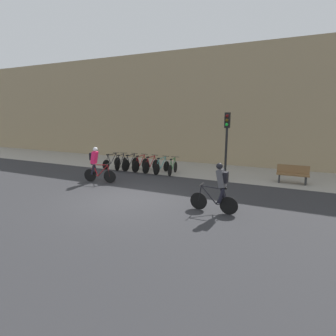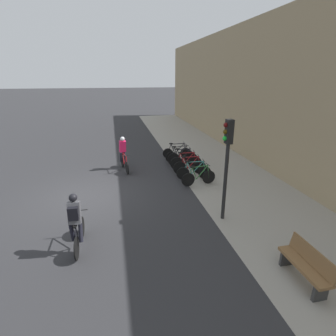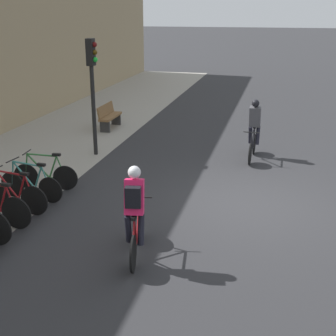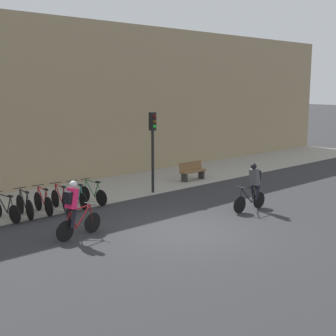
{
  "view_description": "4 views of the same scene",
  "coord_description": "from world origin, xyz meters",
  "px_view_note": "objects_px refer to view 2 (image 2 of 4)",
  "views": [
    {
      "loc": [
        5.61,
        -8.33,
        3.34
      ],
      "look_at": [
        1.06,
        1.57,
        1.1
      ],
      "focal_mm": 28.0,
      "sensor_mm": 36.0,
      "label": 1
    },
    {
      "loc": [
        10.24,
        1.36,
        4.7
      ],
      "look_at": [
        -0.22,
        3.55,
        0.91
      ],
      "focal_mm": 28.0,
      "sensor_mm": 36.0,
      "label": 2
    },
    {
      "loc": [
        -9.97,
        -0.52,
        4.26
      ],
      "look_at": [
        -1.58,
        1.52,
        1.29
      ],
      "focal_mm": 50.0,
      "sensor_mm": 36.0,
      "label": 3
    },
    {
      "loc": [
        -10.0,
        -10.02,
        4.49
      ],
      "look_at": [
        1.14,
        2.11,
        1.61
      ],
      "focal_mm": 50.0,
      "sensor_mm": 36.0,
      "label": 4
    }
  ],
  "objects_px": {
    "bench": "(306,265)",
    "parked_bike_2": "(183,158)",
    "cyclist_pink": "(123,152)",
    "parked_bike_6": "(199,177)",
    "parked_bike_5": "(194,172)",
    "parked_bike_4": "(190,167)",
    "parked_bike_3": "(186,162)",
    "parked_bike_0": "(177,152)",
    "cyclist_grey": "(76,221)",
    "traffic_light_pole": "(227,152)",
    "parked_bike_1": "(179,155)"
  },
  "relations": [
    {
      "from": "parked_bike_1",
      "to": "parked_bike_3",
      "type": "distance_m",
      "value": 1.4
    },
    {
      "from": "cyclist_pink",
      "to": "parked_bike_3",
      "type": "bearing_deg",
      "value": 78.23
    },
    {
      "from": "parked_bike_0",
      "to": "parked_bike_4",
      "type": "bearing_deg",
      "value": 0.04
    },
    {
      "from": "cyclist_pink",
      "to": "cyclist_grey",
      "type": "height_order",
      "value": "cyclist_pink"
    },
    {
      "from": "cyclist_pink",
      "to": "traffic_light_pole",
      "type": "distance_m",
      "value": 6.69
    },
    {
      "from": "cyclist_grey",
      "to": "parked_bike_4",
      "type": "relative_size",
      "value": 1.06
    },
    {
      "from": "parked_bike_0",
      "to": "traffic_light_pole",
      "type": "height_order",
      "value": "traffic_light_pole"
    },
    {
      "from": "parked_bike_0",
      "to": "parked_bike_2",
      "type": "height_order",
      "value": "parked_bike_2"
    },
    {
      "from": "parked_bike_4",
      "to": "bench",
      "type": "relative_size",
      "value": 1.13
    },
    {
      "from": "cyclist_grey",
      "to": "parked_bike_2",
      "type": "distance_m",
      "value": 8.18
    },
    {
      "from": "cyclist_grey",
      "to": "bench",
      "type": "bearing_deg",
      "value": 66.67
    },
    {
      "from": "bench",
      "to": "parked_bike_3",
      "type": "bearing_deg",
      "value": -175.58
    },
    {
      "from": "cyclist_pink",
      "to": "parked_bike_3",
      "type": "height_order",
      "value": "cyclist_pink"
    },
    {
      "from": "parked_bike_0",
      "to": "parked_bike_5",
      "type": "relative_size",
      "value": 1.0
    },
    {
      "from": "bench",
      "to": "cyclist_pink",
      "type": "bearing_deg",
      "value": -156.75
    },
    {
      "from": "parked_bike_4",
      "to": "bench",
      "type": "height_order",
      "value": "parked_bike_4"
    },
    {
      "from": "parked_bike_1",
      "to": "bench",
      "type": "xyz_separation_m",
      "value": [
        9.65,
        0.64,
        0.07
      ]
    },
    {
      "from": "parked_bike_5",
      "to": "parked_bike_3",
      "type": "bearing_deg",
      "value": 179.92
    },
    {
      "from": "parked_bike_3",
      "to": "parked_bike_5",
      "type": "distance_m",
      "value": 1.4
    },
    {
      "from": "parked_bike_0",
      "to": "parked_bike_5",
      "type": "xyz_separation_m",
      "value": [
        3.51,
        0.0,
        0.0
      ]
    },
    {
      "from": "parked_bike_3",
      "to": "parked_bike_5",
      "type": "relative_size",
      "value": 1.0
    },
    {
      "from": "cyclist_grey",
      "to": "parked_bike_5",
      "type": "xyz_separation_m",
      "value": [
        -4.51,
        4.77,
        -0.56
      ]
    },
    {
      "from": "cyclist_grey",
      "to": "bench",
      "type": "height_order",
      "value": "cyclist_grey"
    },
    {
      "from": "parked_bike_2",
      "to": "parked_bike_3",
      "type": "xyz_separation_m",
      "value": [
        0.7,
        -0.0,
        -0.0
      ]
    },
    {
      "from": "cyclist_pink",
      "to": "parked_bike_3",
      "type": "xyz_separation_m",
      "value": [
        0.67,
        3.19,
        -0.54
      ]
    },
    {
      "from": "parked_bike_6",
      "to": "bench",
      "type": "distance_m",
      "value": 6.18
    },
    {
      "from": "parked_bike_4",
      "to": "parked_bike_6",
      "type": "height_order",
      "value": "parked_bike_4"
    },
    {
      "from": "cyclist_grey",
      "to": "parked_bike_3",
      "type": "relative_size",
      "value": 1.05
    },
    {
      "from": "parked_bike_0",
      "to": "parked_bike_1",
      "type": "xyz_separation_m",
      "value": [
        0.7,
        0.0,
        0.01
      ]
    },
    {
      "from": "cyclist_grey",
      "to": "parked_bike_1",
      "type": "xyz_separation_m",
      "value": [
        -7.32,
        4.78,
        -0.56
      ]
    },
    {
      "from": "parked_bike_2",
      "to": "bench",
      "type": "height_order",
      "value": "parked_bike_2"
    },
    {
      "from": "parked_bike_5",
      "to": "bench",
      "type": "xyz_separation_m",
      "value": [
        6.85,
        0.64,
        0.08
      ]
    },
    {
      "from": "parked_bike_1",
      "to": "bench",
      "type": "relative_size",
      "value": 1.14
    },
    {
      "from": "parked_bike_2",
      "to": "parked_bike_5",
      "type": "relative_size",
      "value": 0.99
    },
    {
      "from": "parked_bike_1",
      "to": "bench",
      "type": "distance_m",
      "value": 9.67
    },
    {
      "from": "parked_bike_5",
      "to": "bench",
      "type": "distance_m",
      "value": 6.88
    },
    {
      "from": "parked_bike_4",
      "to": "parked_bike_5",
      "type": "height_order",
      "value": "parked_bike_4"
    },
    {
      "from": "parked_bike_0",
      "to": "traffic_light_pole",
      "type": "relative_size",
      "value": 0.48
    },
    {
      "from": "parked_bike_1",
      "to": "bench",
      "type": "bearing_deg",
      "value": 3.79
    },
    {
      "from": "bench",
      "to": "parked_bike_2",
      "type": "bearing_deg",
      "value": -175.93
    },
    {
      "from": "cyclist_pink",
      "to": "parked_bike_5",
      "type": "relative_size",
      "value": 1.06
    },
    {
      "from": "parked_bike_2",
      "to": "parked_bike_3",
      "type": "bearing_deg",
      "value": -0.04
    },
    {
      "from": "cyclist_pink",
      "to": "cyclist_grey",
      "type": "xyz_separation_m",
      "value": [
        6.58,
        -1.58,
        0.0
      ]
    },
    {
      "from": "parked_bike_4",
      "to": "parked_bike_5",
      "type": "relative_size",
      "value": 1.0
    },
    {
      "from": "cyclist_grey",
      "to": "parked_bike_4",
      "type": "height_order",
      "value": "cyclist_grey"
    },
    {
      "from": "parked_bike_3",
      "to": "traffic_light_pole",
      "type": "distance_m",
      "value": 5.46
    },
    {
      "from": "cyclist_grey",
      "to": "parked_bike_6",
      "type": "xyz_separation_m",
      "value": [
        -3.81,
        4.78,
        -0.56
      ]
    },
    {
      "from": "parked_bike_5",
      "to": "parked_bike_6",
      "type": "bearing_deg",
      "value": 0.04
    },
    {
      "from": "parked_bike_2",
      "to": "parked_bike_4",
      "type": "distance_m",
      "value": 1.4
    },
    {
      "from": "cyclist_pink",
      "to": "parked_bike_6",
      "type": "xyz_separation_m",
      "value": [
        2.77,
        3.19,
        -0.56
      ]
    }
  ]
}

